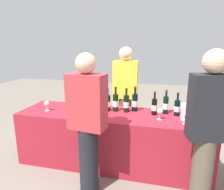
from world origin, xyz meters
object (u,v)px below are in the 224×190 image
at_px(wine_bottle_0, 88,100).
at_px(wine_bottle_6, 166,105).
at_px(wine_bottle_5, 154,107).
at_px(wine_glass_2, 160,112).
at_px(wine_bottle_2, 116,102).
at_px(guest_1, 207,129).
at_px(wine_bottle_3, 126,103).
at_px(server_pouring, 125,93).
at_px(guest_0, 88,122).
at_px(wine_glass_1, 86,108).
at_px(wine_bottle_1, 108,103).
at_px(wine_glass_0, 47,104).
at_px(wine_bottle_7, 177,108).
at_px(wine_glass_3, 186,115).
at_px(wine_bottle_4, 135,102).
at_px(ice_bucket, 190,113).

distance_m(wine_bottle_0, wine_bottle_6, 1.07).
bearing_deg(wine_bottle_5, wine_glass_2, -65.29).
height_order(wine_bottle_2, guest_1, guest_1).
xyz_separation_m(wine_bottle_3, wine_bottle_5, (0.37, -0.02, -0.01)).
distance_m(wine_bottle_2, wine_glass_2, 0.62).
bearing_deg(server_pouring, wine_bottle_0, 45.01).
bearing_deg(wine_bottle_6, guest_0, -136.18).
xyz_separation_m(wine_glass_1, wine_glass_2, (0.93, 0.05, 0.00)).
xyz_separation_m(wine_bottle_5, wine_bottle_6, (0.14, 0.08, 0.01)).
bearing_deg(wine_bottle_3, wine_bottle_1, -176.61).
height_order(wine_bottle_6, wine_glass_2, wine_bottle_6).
distance_m(wine_bottle_2, wine_glass_0, 0.94).
bearing_deg(wine_bottle_5, wine_bottle_7, 7.07).
distance_m(wine_bottle_6, server_pouring, 0.79).
relative_size(wine_bottle_0, wine_glass_1, 2.30).
distance_m(wine_bottle_0, wine_glass_3, 1.33).
xyz_separation_m(wine_bottle_7, wine_glass_1, (-1.14, -0.25, -0.01)).
relative_size(wine_glass_0, server_pouring, 0.09).
distance_m(wine_glass_0, wine_glass_2, 1.51).
xyz_separation_m(wine_bottle_0, wine_bottle_1, (0.31, -0.07, -0.00)).
height_order(wine_bottle_0, wine_bottle_7, wine_bottle_0).
height_order(wine_bottle_0, wine_bottle_1, same).
distance_m(wine_bottle_1, guest_0, 0.70).
distance_m(wine_bottle_0, wine_glass_2, 1.03).
relative_size(wine_bottle_7, wine_glass_1, 2.18).
xyz_separation_m(wine_glass_2, guest_0, (-0.73, -0.53, 0.00)).
bearing_deg(wine_bottle_2, wine_glass_1, -144.62).
height_order(guest_0, guest_1, guest_1).
distance_m(wine_bottle_4, wine_bottle_5, 0.28).
relative_size(wine_bottle_3, wine_bottle_5, 1.05).
distance_m(wine_bottle_2, wine_bottle_5, 0.52).
height_order(wine_glass_3, guest_0, guest_0).
relative_size(wine_bottle_2, wine_bottle_6, 1.06).
relative_size(wine_glass_2, guest_0, 0.09).
relative_size(wine_bottle_3, wine_bottle_7, 1.08).
distance_m(server_pouring, guest_0, 1.27).
xyz_separation_m(wine_bottle_0, wine_bottle_3, (0.56, -0.05, 0.00)).
distance_m(wine_bottle_6, wine_bottle_7, 0.15).
bearing_deg(wine_bottle_3, wine_bottle_5, -3.68).
bearing_deg(wine_bottle_2, ice_bucket, -6.98).
bearing_deg(guest_0, wine_bottle_3, 75.13).
distance_m(wine_bottle_0, wine_glass_1, 0.31).
bearing_deg(guest_0, wine_bottle_7, 44.52).
bearing_deg(wine_bottle_6, wine_bottle_4, 177.45).
bearing_deg(guest_0, wine_bottle_2, 85.91).
distance_m(wine_glass_3, server_pouring, 1.17).
xyz_separation_m(wine_bottle_1, guest_1, (1.12, -0.70, 0.03)).
height_order(wine_bottle_5, wine_glass_2, wine_bottle_5).
height_order(wine_bottle_0, wine_glass_1, wine_bottle_0).
xyz_separation_m(wine_bottle_0, guest_1, (1.42, -0.77, 0.03)).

